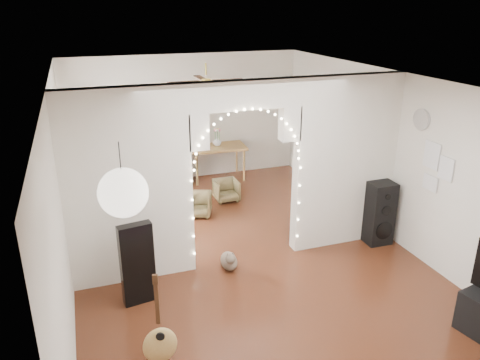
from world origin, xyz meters
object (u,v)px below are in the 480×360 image
object	(u,v)px
floor_speaker	(379,213)
dining_table	(217,149)
acoustic_guitar	(159,331)
bookcase	(160,155)
dining_chair_left	(226,190)
dining_chair_right	(198,204)

from	to	relation	value
floor_speaker	dining_table	size ratio (longest dim) A/B	0.83
acoustic_guitar	bookcase	world-z (taller)	bookcase
acoustic_guitar	dining_chair_left	size ratio (longest dim) A/B	2.01
bookcase	floor_speaker	bearing A→B (deg)	-31.03
dining_chair_right	floor_speaker	bearing A→B (deg)	-16.98
acoustic_guitar	dining_chair_left	distance (m)	4.52
acoustic_guitar	dining_chair_right	world-z (taller)	acoustic_guitar
acoustic_guitar	bookcase	xyz separation A→B (m)	(0.99, 5.33, 0.26)
acoustic_guitar	dining_table	xyz separation A→B (m)	(2.24, 5.31, 0.27)
dining_chair_right	acoustic_guitar	bearing A→B (deg)	-89.40
dining_chair_left	dining_table	bearing A→B (deg)	80.67
dining_table	dining_chair_right	size ratio (longest dim) A/B	2.65
dining_chair_left	dining_chair_right	distance (m)	0.86
bookcase	dining_chair_left	xyz separation A→B (m)	(1.05, -1.29, -0.46)
bookcase	dining_chair_right	world-z (taller)	bookcase
acoustic_guitar	dining_chair_right	xyz separation A→B (m)	(1.34, 3.54, -0.19)
bookcase	dining_table	xyz separation A→B (m)	(1.25, -0.02, 0.01)
dining_chair_left	bookcase	bearing A→B (deg)	128.73
dining_table	floor_speaker	bearing A→B (deg)	-62.90
dining_table	dining_chair_left	size ratio (longest dim) A/B	2.70
floor_speaker	bookcase	world-z (taller)	bookcase
floor_speaker	dining_chair_right	xyz separation A→B (m)	(-2.49, 1.96, -0.30)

